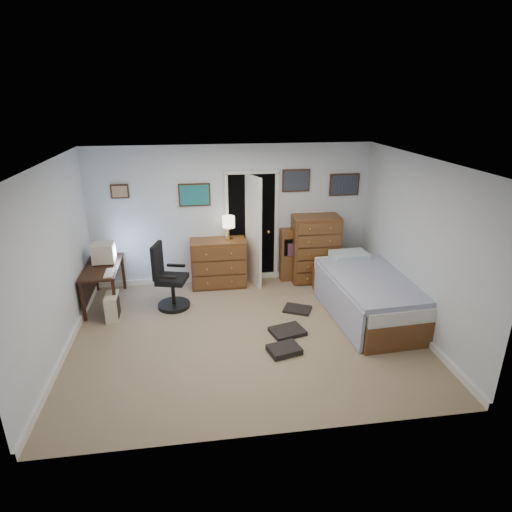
{
  "coord_description": "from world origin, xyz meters",
  "views": [
    {
      "loc": [
        -0.64,
        -5.41,
        3.31
      ],
      "look_at": [
        0.19,
        0.3,
        1.1
      ],
      "focal_mm": 30.0,
      "sensor_mm": 36.0,
      "label": 1
    }
  ],
  "objects": [
    {
      "name": "floor",
      "position": [
        0.0,
        0.0,
        -0.01
      ],
      "size": [
        5.0,
        4.0,
        0.02
      ],
      "primitive_type": "cube",
      "color": "gray",
      "rests_on": "ground"
    },
    {
      "name": "computer_desk",
      "position": [
        -2.28,
        1.3,
        0.52
      ],
      "size": [
        0.57,
        1.19,
        0.68
      ],
      "rotation": [
        0.0,
        0.0,
        0.03
      ],
      "color": "black",
      "rests_on": "floor"
    },
    {
      "name": "crt_monitor",
      "position": [
        -2.18,
        1.45,
        0.85
      ],
      "size": [
        0.36,
        0.34,
        0.33
      ],
      "rotation": [
        0.0,
        0.0,
        0.03
      ],
      "color": "beige",
      "rests_on": "computer_desk"
    },
    {
      "name": "keyboard",
      "position": [
        -2.02,
        0.95,
        0.69
      ],
      "size": [
        0.15,
        0.37,
        0.02
      ],
      "primitive_type": "cube",
      "rotation": [
        0.0,
        0.0,
        0.03
      ],
      "color": "beige",
      "rests_on": "computer_desk"
    },
    {
      "name": "pc_tower",
      "position": [
        -2.0,
        0.75,
        0.2
      ],
      "size": [
        0.2,
        0.39,
        0.41
      ],
      "rotation": [
        0.0,
        0.0,
        0.03
      ],
      "color": "beige",
      "rests_on": "floor"
    },
    {
      "name": "office_chair",
      "position": [
        -1.14,
        1.03,
        0.42
      ],
      "size": [
        0.65,
        0.65,
        1.09
      ],
      "rotation": [
        0.0,
        0.0,
        -0.26
      ],
      "color": "black",
      "rests_on": "floor"
    },
    {
      "name": "media_stack",
      "position": [
        -2.32,
        2.27,
        0.4
      ],
      "size": [
        0.16,
        0.16,
        0.79
      ],
      "primitive_type": "cube",
      "rotation": [
        0.0,
        0.0,
        0.01
      ],
      "color": "maroon",
      "rests_on": "floor"
    },
    {
      "name": "low_dresser",
      "position": [
        -0.29,
        1.77,
        0.44
      ],
      "size": [
        0.98,
        0.5,
        0.87
      ],
      "primitive_type": "cube",
      "rotation": [
        0.0,
        0.0,
        0.0
      ],
      "color": "brown",
      "rests_on": "floor"
    },
    {
      "name": "table_lamp",
      "position": [
        -0.09,
        1.78,
        1.18
      ],
      "size": [
        0.22,
        0.22,
        0.42
      ],
      "rotation": [
        0.0,
        0.0,
        0.0
      ],
      "color": "gold",
      "rests_on": "low_dresser"
    },
    {
      "name": "doorway",
      "position": [
        0.35,
        2.27,
        1.0
      ],
      "size": [
        0.96,
        1.12,
        2.05
      ],
      "color": "black",
      "rests_on": "floor"
    },
    {
      "name": "tall_dresser",
      "position": [
        1.49,
        1.75,
        0.62
      ],
      "size": [
        0.86,
        0.52,
        1.24
      ],
      "primitive_type": "cube",
      "rotation": [
        0.0,
        0.0,
        -0.03
      ],
      "color": "brown",
      "rests_on": "floor"
    },
    {
      "name": "headboard_bookcase",
      "position": [
        1.41,
        1.86,
        0.52
      ],
      "size": [
        1.09,
        0.29,
        0.98
      ],
      "rotation": [
        0.0,
        0.0,
        0.01
      ],
      "color": "brown",
      "rests_on": "floor"
    },
    {
      "name": "bed",
      "position": [
        1.98,
        0.35,
        0.35
      ],
      "size": [
        1.32,
        2.29,
        0.73
      ],
      "rotation": [
        0.0,
        0.0,
        0.06
      ],
      "color": "brown",
      "rests_on": "floor"
    },
    {
      "name": "wall_posters",
      "position": [
        0.57,
        1.98,
        1.75
      ],
      "size": [
        4.38,
        0.04,
        0.6
      ],
      "color": "#331E11",
      "rests_on": "floor"
    },
    {
      "name": "floor_clutter",
      "position": [
        0.6,
        -0.13,
        0.03
      ],
      "size": [
        0.96,
        1.59,
        0.08
      ],
      "rotation": [
        0.0,
        0.0,
        0.39
      ],
      "color": "black",
      "rests_on": "floor"
    }
  ]
}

